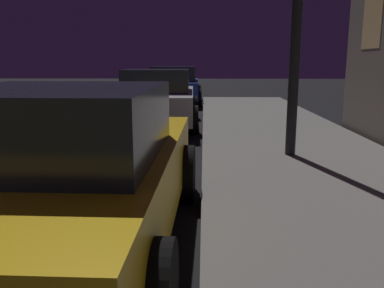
{
  "coord_description": "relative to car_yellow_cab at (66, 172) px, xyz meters",
  "views": [
    {
      "loc": [
        4.02,
        0.9,
        1.63
      ],
      "look_at": [
        3.95,
        3.21,
        1.15
      ],
      "focal_mm": 37.92,
      "sensor_mm": 36.0,
      "label": 1
    }
  ],
  "objects": [
    {
      "name": "car_silver",
      "position": [
        0.0,
        6.98,
        0.01
      ],
      "size": [
        2.11,
        4.13,
        1.43
      ],
      "color": "#B7B7BF",
      "rests_on": "ground"
    },
    {
      "name": "car_yellow_cab",
      "position": [
        0.0,
        0.0,
        0.0
      ],
      "size": [
        2.14,
        4.18,
        1.43
      ],
      "color": "gold",
      "rests_on": "ground"
    },
    {
      "name": "car_blue",
      "position": [
        0.0,
        12.67,
        0.02
      ],
      "size": [
        2.18,
        4.16,
        1.43
      ],
      "color": "navy",
      "rests_on": "ground"
    }
  ]
}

